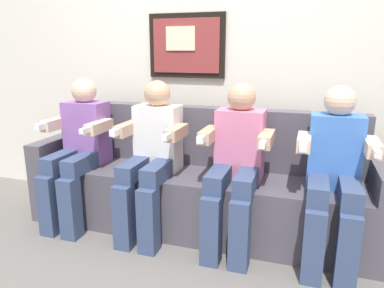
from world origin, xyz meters
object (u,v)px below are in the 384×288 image
object	(u,v)px
couch	(199,188)
person_leftmost	(79,146)
person_left_center	(152,153)
person_rightmost	(334,170)
person_right_center	(236,161)

from	to	relation	value
couch	person_leftmost	distance (m)	0.97
person_left_center	person_rightmost	distance (m)	1.22
person_leftmost	person_right_center	bearing A→B (deg)	0.00
person_right_center	person_rightmost	xyz separation A→B (m)	(0.61, 0.00, 0.00)
person_right_center	person_rightmost	size ratio (longest dim) A/B	1.00
couch	person_leftmost	size ratio (longest dim) A/B	2.33
person_leftmost	person_right_center	world-z (taller)	same
couch	person_rightmost	size ratio (longest dim) A/B	2.33
couch	person_rightmost	world-z (taller)	person_rightmost
couch	person_left_center	world-z (taller)	person_left_center
couch	person_right_center	size ratio (longest dim) A/B	2.33
couch	person_right_center	xyz separation A→B (m)	(0.30, -0.17, 0.29)
couch	person_left_center	distance (m)	0.46
person_leftmost	person_left_center	bearing A→B (deg)	0.00
person_left_center	person_right_center	world-z (taller)	same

